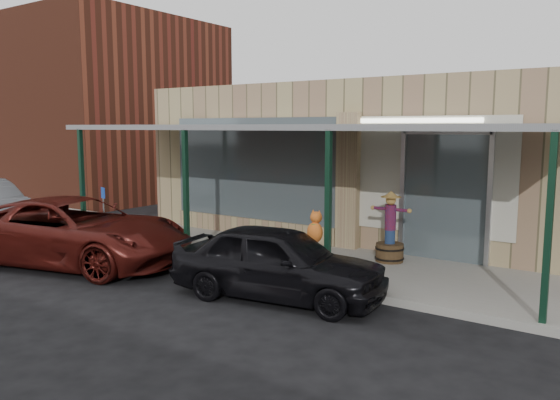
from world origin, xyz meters
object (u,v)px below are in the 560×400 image
Objects in this scene: barrel_scarecrow at (390,238)px; car_maroon at (74,231)px; barrel_pumpkin at (276,250)px; parked_sedan at (278,262)px; handicap_sign at (104,206)px.

barrel_scarecrow is 7.00m from car_maroon.
parked_sedan is (1.20, -1.63, 0.26)m from barrel_pumpkin.
handicap_sign is at bearing 71.10° from parked_sedan.
barrel_scarecrow is 3.20m from parked_sedan.
barrel_scarecrow reaches higher than barrel_pumpkin.
barrel_scarecrow is 7.38m from handicap_sign.
barrel_scarecrow reaches higher than car_maroon.
barrel_scarecrow reaches higher than parked_sedan.
car_maroon is at bearing -35.02° from handicap_sign.
car_maroon is at bearing -135.17° from barrel_scarecrow.
parked_sedan is 5.18m from car_maroon.
parked_sedan reaches higher than handicap_sign.
car_maroon is (-5.15, -0.57, 0.08)m from parked_sedan.
car_maroon is (-3.96, -2.20, 0.34)m from barrel_pumpkin.
parked_sedan is at bearing -91.38° from barrel_scarecrow.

